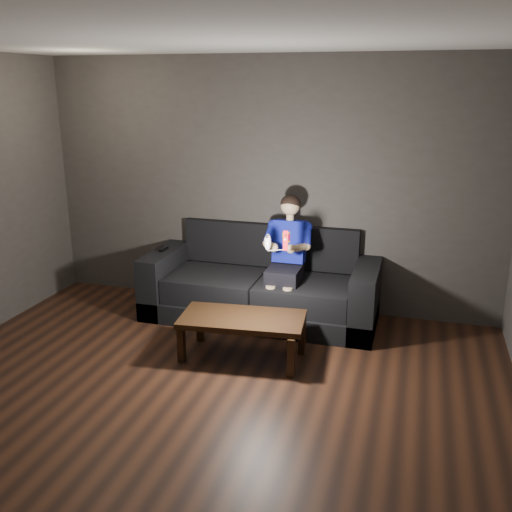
% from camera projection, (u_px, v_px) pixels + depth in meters
% --- Properties ---
extents(floor, '(5.00, 5.00, 0.00)m').
position_uv_depth(floor, '(178.00, 423.00, 4.22)').
color(floor, black).
rests_on(floor, ground).
extents(back_wall, '(5.00, 0.04, 2.70)m').
position_uv_depth(back_wall, '(267.00, 186.00, 6.12)').
color(back_wall, '#3B3834').
rests_on(back_wall, ground).
extents(ceiling, '(5.00, 5.00, 0.02)m').
position_uv_depth(ceiling, '(160.00, 33.00, 3.43)').
color(ceiling, silver).
rests_on(ceiling, back_wall).
extents(sofa, '(2.43, 1.05, 0.94)m').
position_uv_depth(sofa, '(263.00, 288.00, 6.09)').
color(sofa, black).
rests_on(sofa, floor).
extents(child, '(0.49, 0.60, 1.21)m').
position_uv_depth(child, '(287.00, 249.00, 5.81)').
color(child, black).
rests_on(child, sofa).
extents(wii_remote_red, '(0.06, 0.08, 0.19)m').
position_uv_depth(wii_remote_red, '(286.00, 240.00, 5.30)').
color(wii_remote_red, red).
rests_on(wii_remote_red, child).
extents(nunchuk_white, '(0.09, 0.11, 0.16)m').
position_uv_depth(nunchuk_white, '(268.00, 242.00, 5.36)').
color(nunchuk_white, white).
rests_on(nunchuk_white, child).
extents(wii_remote_black, '(0.04, 0.16, 0.03)m').
position_uv_depth(wii_remote_black, '(164.00, 249.00, 6.19)').
color(wii_remote_black, black).
rests_on(wii_remote_black, sofa).
extents(coffee_table, '(1.16, 0.66, 0.40)m').
position_uv_depth(coffee_table, '(242.00, 322.00, 5.12)').
color(coffee_table, black).
rests_on(coffee_table, floor).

